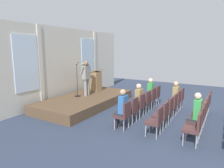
% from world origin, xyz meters
% --- Properties ---
extents(ground_plane, '(16.72, 16.72, 0.00)m').
position_xyz_m(ground_plane, '(0.00, 0.00, 0.00)').
color(ground_plane, '#2D384C').
extents(rear_partition, '(10.26, 0.14, 3.68)m').
position_xyz_m(rear_partition, '(0.02, 6.43, 1.85)').
color(rear_partition, beige).
rests_on(rear_partition, ground).
extents(stage_platform, '(4.91, 2.41, 0.41)m').
position_xyz_m(stage_platform, '(0.00, 4.93, 0.20)').
color(stage_platform, brown).
rests_on(stage_platform, ground).
extents(speaker, '(0.52, 0.69, 1.67)m').
position_xyz_m(speaker, '(0.17, 5.05, 1.38)').
color(speaker, gray).
rests_on(speaker, stage_platform).
extents(mic_stand, '(0.28, 0.28, 1.56)m').
position_xyz_m(mic_stand, '(-0.17, 5.32, 0.75)').
color(mic_stand, black).
rests_on(mic_stand, stage_platform).
extents(lectern, '(0.60, 0.48, 1.16)m').
position_xyz_m(lectern, '(1.23, 5.23, 0.96)').
color(lectern, '#93724C').
rests_on(lectern, stage_platform).
extents(chair_r0_c0, '(0.46, 0.44, 0.94)m').
position_xyz_m(chair_r0_c0, '(-1.65, 2.08, 0.53)').
color(chair_r0_c0, '#99999E').
rests_on(chair_r0_c0, ground).
extents(audience_r0_c0, '(0.36, 0.39, 1.36)m').
position_xyz_m(audience_r0_c0, '(-1.65, 2.16, 0.75)').
color(audience_r0_c0, '#2D2D33').
rests_on(audience_r0_c0, ground).
extents(chair_r0_c1, '(0.46, 0.44, 0.94)m').
position_xyz_m(chair_r0_c1, '(-0.99, 2.08, 0.53)').
color(chair_r0_c1, '#99999E').
rests_on(chair_r0_c1, ground).
extents(chair_r0_c2, '(0.46, 0.44, 0.94)m').
position_xyz_m(chair_r0_c2, '(-0.33, 2.08, 0.53)').
color(chair_r0_c2, '#99999E').
rests_on(chair_r0_c2, ground).
extents(audience_r0_c2, '(0.36, 0.39, 1.34)m').
position_xyz_m(audience_r0_c2, '(-0.33, 2.16, 0.74)').
color(audience_r0_c2, '#2D2D33').
rests_on(audience_r0_c2, ground).
extents(chair_r0_c3, '(0.46, 0.44, 0.94)m').
position_xyz_m(chair_r0_c3, '(0.33, 2.08, 0.53)').
color(chair_r0_c3, '#99999E').
rests_on(chair_r0_c3, ground).
extents(chair_r0_c4, '(0.46, 0.44, 0.94)m').
position_xyz_m(chair_r0_c4, '(0.99, 2.08, 0.53)').
color(chair_r0_c4, '#99999E').
rests_on(chair_r0_c4, ground).
extents(audience_r0_c4, '(0.36, 0.39, 1.38)m').
position_xyz_m(audience_r0_c4, '(0.99, 2.16, 0.76)').
color(audience_r0_c4, '#2D2D33').
rests_on(audience_r0_c4, ground).
extents(chair_r0_c5, '(0.46, 0.44, 0.94)m').
position_xyz_m(chair_r0_c5, '(1.65, 2.08, 0.53)').
color(chair_r0_c5, '#99999E').
rests_on(chair_r0_c5, ground).
extents(chair_r1_c0, '(0.46, 0.44, 0.94)m').
position_xyz_m(chair_r1_c0, '(-1.65, 0.99, 0.53)').
color(chair_r1_c0, '#99999E').
rests_on(chair_r1_c0, ground).
extents(chair_r1_c1, '(0.46, 0.44, 0.94)m').
position_xyz_m(chair_r1_c1, '(-0.99, 0.99, 0.53)').
color(chair_r1_c1, '#99999E').
rests_on(chair_r1_c1, ground).
extents(chair_r1_c2, '(0.46, 0.44, 0.94)m').
position_xyz_m(chair_r1_c2, '(-0.33, 0.99, 0.53)').
color(chair_r1_c2, '#99999E').
rests_on(chair_r1_c2, ground).
extents(chair_r1_c3, '(0.46, 0.44, 0.94)m').
position_xyz_m(chair_r1_c3, '(0.33, 0.99, 0.53)').
color(chair_r1_c3, '#99999E').
rests_on(chair_r1_c3, ground).
extents(chair_r1_c4, '(0.46, 0.44, 0.94)m').
position_xyz_m(chair_r1_c4, '(0.99, 0.99, 0.53)').
color(chair_r1_c4, '#99999E').
rests_on(chair_r1_c4, ground).
extents(audience_r1_c4, '(0.36, 0.39, 1.32)m').
position_xyz_m(audience_r1_c4, '(0.99, 1.07, 0.73)').
color(audience_r1_c4, '#2D2D33').
rests_on(audience_r1_c4, ground).
extents(chair_r1_c5, '(0.46, 0.44, 0.94)m').
position_xyz_m(chair_r1_c5, '(1.65, 0.99, 0.53)').
color(chair_r1_c5, '#99999E').
rests_on(chair_r1_c5, ground).
extents(chair_r2_c0, '(0.46, 0.44, 0.94)m').
position_xyz_m(chair_r2_c0, '(-1.65, -0.10, 0.53)').
color(chair_r2_c0, '#99999E').
rests_on(chair_r2_c0, ground).
extents(chair_r2_c1, '(0.46, 0.44, 0.94)m').
position_xyz_m(chair_r2_c1, '(-0.99, -0.10, 0.53)').
color(chair_r2_c1, '#99999E').
rests_on(chair_r2_c1, ground).
extents(audience_r2_c1, '(0.36, 0.39, 1.36)m').
position_xyz_m(audience_r2_c1, '(-0.99, -0.02, 0.75)').
color(audience_r2_c1, '#2D2D33').
rests_on(audience_r2_c1, ground).
extents(chair_r2_c2, '(0.46, 0.44, 0.94)m').
position_xyz_m(chair_r2_c2, '(-0.33, -0.10, 0.53)').
color(chair_r2_c2, '#99999E').
rests_on(chair_r2_c2, ground).
extents(chair_r2_c3, '(0.46, 0.44, 0.94)m').
position_xyz_m(chair_r2_c3, '(0.33, -0.10, 0.53)').
color(chair_r2_c3, '#99999E').
rests_on(chair_r2_c3, ground).
extents(chair_r2_c4, '(0.46, 0.44, 0.94)m').
position_xyz_m(chair_r2_c4, '(0.99, -0.10, 0.53)').
color(chair_r2_c4, '#99999E').
rests_on(chair_r2_c4, ground).
extents(chair_r2_c5, '(0.46, 0.44, 0.94)m').
position_xyz_m(chair_r2_c5, '(1.65, -0.10, 0.53)').
color(chair_r2_c5, '#99999E').
rests_on(chair_r2_c5, ground).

